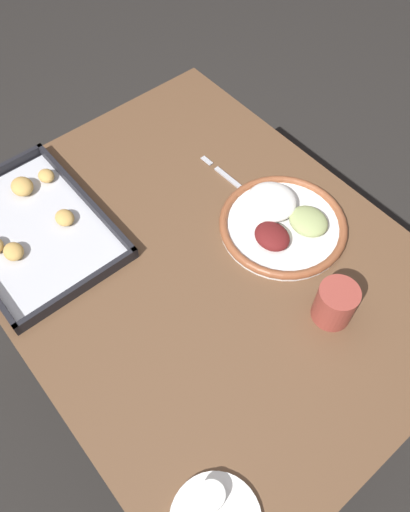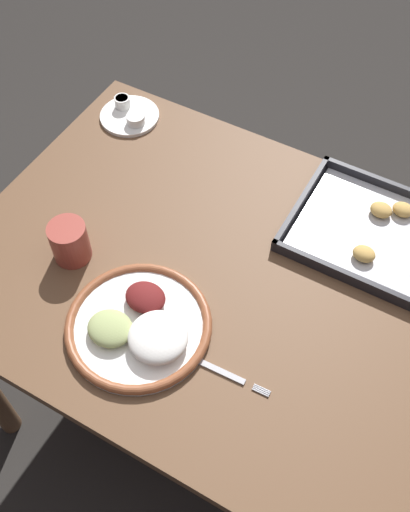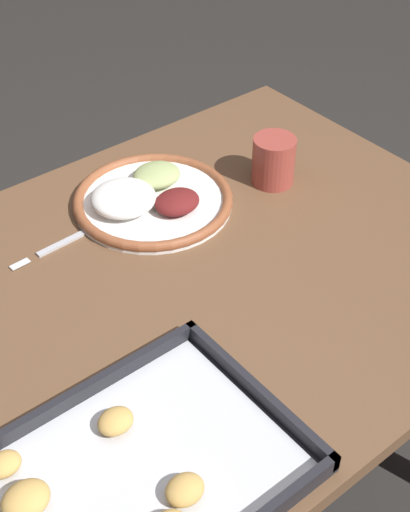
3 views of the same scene
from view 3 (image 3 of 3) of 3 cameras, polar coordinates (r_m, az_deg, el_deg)
The scene contains 6 objects.
ground_plane at distance 1.79m, azimuth -0.45°, elevation -19.45°, with size 8.00×8.00×0.00m, color #282623.
dining_table at distance 1.28m, azimuth -0.59°, elevation -5.23°, with size 1.10×0.86×0.75m.
dinner_plate at distance 1.35m, azimuth -4.40°, elevation 4.64°, with size 0.30×0.30×0.05m.
fork at distance 1.29m, azimuth -10.84°, elevation 1.26°, with size 0.21×0.02×0.00m.
baking_tray at distance 0.94m, azimuth -6.52°, elevation -17.32°, with size 0.44×0.31×0.04m.
drinking_cup at distance 1.40m, azimuth 5.51°, elevation 7.61°, with size 0.08×0.08×0.10m.
Camera 3 is at (0.55, 0.71, 1.55)m, focal length 50.00 mm.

